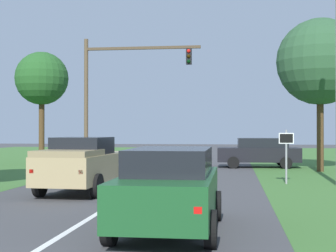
{
  "coord_description": "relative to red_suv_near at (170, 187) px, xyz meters",
  "views": [
    {
      "loc": [
        3.55,
        -5.29,
        2.2
      ],
      "look_at": [
        0.41,
        18.97,
        2.39
      ],
      "focal_mm": 54.36,
      "sensor_mm": 36.0,
      "label": 1
    }
  ],
  "objects": [
    {
      "name": "pickup_truck_lead",
      "position": [
        -3.87,
        6.47,
        0.05
      ],
      "size": [
        2.41,
        5.36,
        1.94
      ],
      "color": "tan",
      "rests_on": "ground_plane"
    },
    {
      "name": "ground_plane",
      "position": [
        -2.17,
        6.85,
        -0.95
      ],
      "size": [
        120.0,
        120.0,
        0.0
      ],
      "primitive_type": "plane",
      "color": "#424244"
    },
    {
      "name": "crossing_suv_far",
      "position": [
        2.87,
        19.22,
        -0.05
      ],
      "size": [
        4.8,
        2.22,
        1.72
      ],
      "color": "black",
      "rests_on": "ground_plane"
    },
    {
      "name": "extra_tree_1",
      "position": [
        -10.92,
        20.5,
        4.53
      ],
      "size": [
        3.42,
        3.42,
        7.24
      ],
      "color": "#4C351E",
      "rests_on": "ground_plane"
    },
    {
      "name": "oak_tree_right",
      "position": [
        5.91,
        16.66,
        4.83
      ],
      "size": [
        4.57,
        4.57,
        8.1
      ],
      "color": "#4C351E",
      "rests_on": "ground_plane"
    },
    {
      "name": "traffic_light",
      "position": [
        -5.5,
        18.15,
        4.01
      ],
      "size": [
        6.89,
        0.4,
        7.57
      ],
      "color": "brown",
      "rests_on": "ground_plane"
    },
    {
      "name": "red_suv_near",
      "position": [
        0.0,
        0.0,
        0.0
      ],
      "size": [
        2.15,
        4.72,
        1.79
      ],
      "color": "#194C23",
      "rests_on": "ground_plane"
    },
    {
      "name": "keep_moving_sign",
      "position": [
        3.5,
        10.12,
        0.46
      ],
      "size": [
        0.6,
        0.09,
        2.2
      ],
      "color": "gray",
      "rests_on": "ground_plane"
    }
  ]
}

